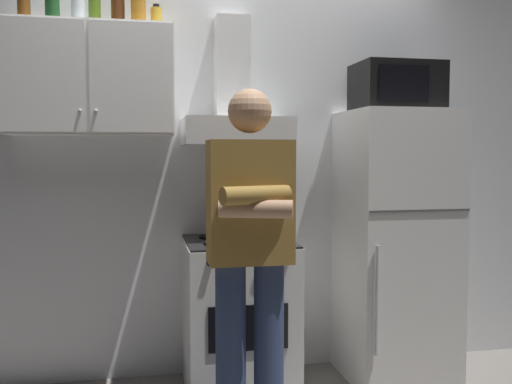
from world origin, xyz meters
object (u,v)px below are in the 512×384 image
at_px(microwave, 396,87).
at_px(bottle_spice_jar, 156,18).
at_px(stove_oven, 239,315).
at_px(bottle_olive_oil, 95,7).
at_px(range_hood, 235,111).
at_px(person_standing, 250,252).
at_px(bottle_rum_dark, 118,0).
at_px(refrigerator, 395,246).
at_px(upper_cabinet, 90,80).

xyz_separation_m(microwave, bottle_spice_jar, (-1.39, 0.15, 0.37)).
distance_m(stove_oven, bottle_olive_oil, 1.89).
height_order(range_hood, person_standing, range_hood).
distance_m(range_hood, person_standing, 1.01).
bearing_deg(bottle_rum_dark, stove_oven, -12.32).
relative_size(refrigerator, bottle_olive_oil, 7.22).
bearing_deg(bottle_spice_jar, upper_cabinet, -173.88).
xyz_separation_m(stove_oven, bottle_spice_jar, (-0.44, 0.16, 1.68)).
height_order(upper_cabinet, stove_oven, upper_cabinet).
distance_m(stove_oven, microwave, 1.62).
height_order(refrigerator, person_standing, person_standing).
bearing_deg(bottle_olive_oil, stove_oven, -11.78).
distance_m(bottle_olive_oil, bottle_rum_dark, 0.13).
bearing_deg(stove_oven, microwave, 1.15).
bearing_deg(range_hood, bottle_olive_oil, 177.45).
bearing_deg(person_standing, microwave, 32.00).
bearing_deg(upper_cabinet, bottle_rum_dark, 5.92).
relative_size(stove_oven, bottle_olive_oil, 3.95).
bearing_deg(refrigerator, stove_oven, -179.96).
xyz_separation_m(refrigerator, person_standing, (-1.00, -0.61, 0.10)).
bearing_deg(upper_cabinet, stove_oven, -8.90).
distance_m(range_hood, microwave, 0.97).
height_order(bottle_spice_jar, bottle_rum_dark, bottle_rum_dark).
bearing_deg(person_standing, stove_oven, 85.28).
distance_m(refrigerator, microwave, 0.94).
xyz_separation_m(refrigerator, bottle_rum_dark, (-1.60, 0.14, 1.39)).
relative_size(range_hood, microwave, 1.56).
xyz_separation_m(person_standing, bottle_rum_dark, (-0.60, 0.75, 1.29)).
relative_size(stove_oven, refrigerator, 0.55).
bearing_deg(bottle_spice_jar, bottle_olive_oil, -179.46).
bearing_deg(bottle_olive_oil, bottle_spice_jar, 0.54).
bearing_deg(range_hood, refrigerator, -7.55).
bearing_deg(person_standing, range_hood, 86.09).
bearing_deg(bottle_rum_dark, refrigerator, -5.03).
xyz_separation_m(range_hood, bottle_rum_dark, (-0.65, 0.01, 0.59)).
bearing_deg(stove_oven, person_standing, -94.72).
bearing_deg(person_standing, upper_cabinet, 135.74).
distance_m(range_hood, bottle_olive_oil, 0.95).
xyz_separation_m(range_hood, microwave, (0.95, -0.11, 0.14)).
relative_size(bottle_spice_jar, bottle_rum_dark, 0.46).
height_order(upper_cabinet, microwave, upper_cabinet).
xyz_separation_m(stove_oven, refrigerator, (0.95, 0.00, 0.37)).
height_order(stove_oven, microwave, microwave).
height_order(range_hood, bottle_rum_dark, bottle_rum_dark).
distance_m(range_hood, bottle_spice_jar, 0.68).
xyz_separation_m(upper_cabinet, stove_oven, (0.80, -0.13, -1.32)).
bearing_deg(person_standing, bottle_olive_oil, 133.28).
height_order(microwave, bottle_olive_oil, bottle_olive_oil).
xyz_separation_m(bottle_spice_jar, bottle_rum_dark, (-0.21, -0.02, 0.08)).
distance_m(refrigerator, bottle_rum_dark, 2.12).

